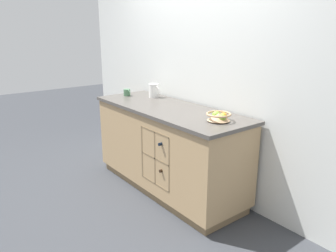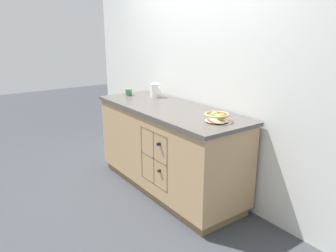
% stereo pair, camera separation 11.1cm
% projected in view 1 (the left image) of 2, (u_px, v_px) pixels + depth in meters
% --- Properties ---
extents(ground_plane, '(14.00, 14.00, 0.00)m').
position_uv_depth(ground_plane, '(168.00, 188.00, 3.66)').
color(ground_plane, '#383A3F').
extents(back_wall, '(4.40, 0.06, 2.55)m').
position_uv_depth(back_wall, '(197.00, 71.00, 3.53)').
color(back_wall, silver).
rests_on(back_wall, ground_plane).
extents(kitchen_island, '(1.91, 0.70, 0.93)m').
position_uv_depth(kitchen_island, '(168.00, 148.00, 3.53)').
color(kitchen_island, olive).
rests_on(kitchen_island, ground_plane).
extents(fruit_bowl, '(0.22, 0.22, 0.09)m').
position_uv_depth(fruit_bowl, '(219.00, 116.00, 2.87)').
color(fruit_bowl, tan).
rests_on(fruit_bowl, kitchen_island).
extents(white_pitcher, '(0.17, 0.12, 0.16)m').
position_uv_depth(white_pitcher, '(154.00, 90.00, 3.87)').
color(white_pitcher, white).
rests_on(white_pitcher, kitchen_island).
extents(ceramic_mug, '(0.11, 0.08, 0.08)m').
position_uv_depth(ceramic_mug, '(127.00, 92.00, 3.97)').
color(ceramic_mug, '#4C7A56').
rests_on(ceramic_mug, kitchen_island).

